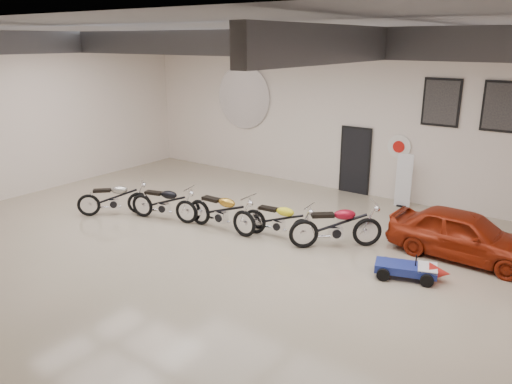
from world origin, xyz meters
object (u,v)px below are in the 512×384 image
Objects in this scene: motorcycle_silver at (113,198)px; motorcycle_black at (164,202)px; go_kart at (412,266)px; motorcycle_yellow at (279,219)px; vintage_car at (464,235)px; motorcycle_gold at (221,210)px; motorcycle_red at (336,225)px; banner_stand at (404,179)px.

motorcycle_black reaches higher than motorcycle_silver.
motorcycle_silver is 8.31m from go_kart.
motorcycle_silver is 4.93m from motorcycle_yellow.
motorcycle_gold is at bearing 111.42° from vintage_car.
motorcycle_yellow is at bearing -29.27° from motorcycle_silver.
motorcycle_red reaches higher than motorcycle_gold.
banner_stand is 3.95m from motorcycle_red.
banner_stand is 0.84× the size of motorcycle_black.
motorcycle_gold is at bearing -3.75° from motorcycle_black.
motorcycle_red reaches higher than vintage_car.
go_kart is (8.23, 1.07, -0.24)m from motorcycle_silver.
go_kart is at bearing -55.43° from motorcycle_red.
motorcycle_black is 1.31× the size of go_kart.
go_kart is at bearing -8.65° from motorcycle_yellow.
vintage_car is at bearing 53.78° from go_kart.
motorcycle_gold reaches higher than motorcycle_yellow.
motorcycle_black is 7.67m from vintage_car.
motorcycle_red is (1.41, 0.35, 0.06)m from motorcycle_yellow.
motorcycle_silver is 0.98× the size of motorcycle_black.
banner_stand is at bearing 94.80° from go_kart.
motorcycle_red is 1.44× the size of go_kart.
go_kart is (6.78, 0.53, -0.25)m from motorcycle_black.
motorcycle_black is at bearing -143.41° from banner_stand.
go_kart is at bearing 2.06° from motorcycle_gold.
motorcycle_black is 6.80m from go_kart.
banner_stand reaches higher than motorcycle_gold.
motorcycle_black is 1.02× the size of motorcycle_yellow.
motorcycle_red is 2.16m from go_kart.
motorcycle_black is at bearing -172.66° from motorcycle_yellow.
go_kart is (1.87, -4.49, -0.57)m from banner_stand.
motorcycle_black is 0.61× the size of vintage_car.
motorcycle_silver is 1.00× the size of motorcycle_yellow.
go_kart is at bearing 164.17° from vintage_car.
motorcycle_black reaches higher than go_kart.
motorcycle_yellow reaches higher than go_kart.
motorcycle_yellow is 4.30m from vintage_car.
motorcycle_yellow is at bearing 15.00° from motorcycle_gold.
banner_stand reaches higher than motorcycle_black.
motorcycle_gold is 5.00m from go_kart.
motorcycle_yellow is at bearing -119.58° from banner_stand.
motorcycle_black is 4.83m from motorcycle_red.
vintage_car is (5.55, 1.90, 0.01)m from motorcycle_gold.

